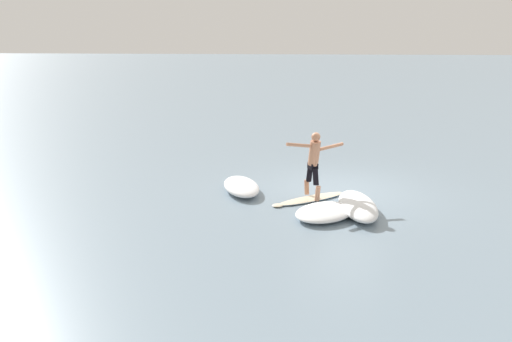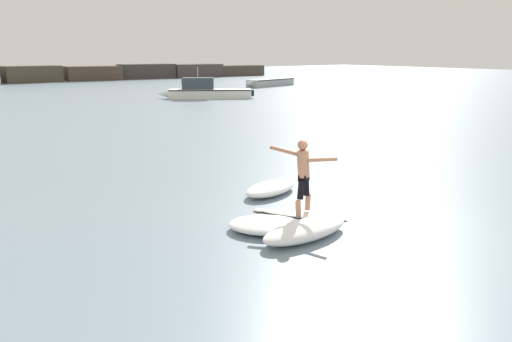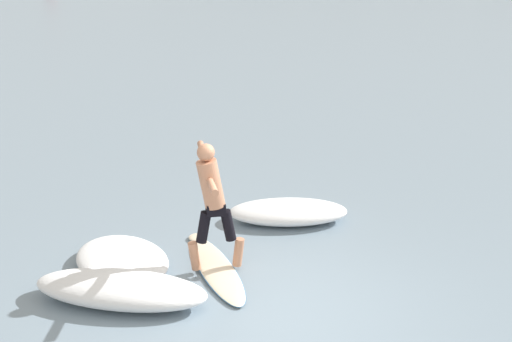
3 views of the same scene
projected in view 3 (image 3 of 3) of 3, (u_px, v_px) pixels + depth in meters
ground_plane at (269, 314)px, 8.96m from camera, size 200.00×200.00×0.00m
surfboard at (216, 268)px, 10.04m from camera, size 1.68×2.14×0.20m
surfer at (212, 196)px, 9.63m from camera, size 0.90×1.54×1.83m
wave_foam_at_tail at (122, 260)px, 10.07m from camera, size 2.07×2.03×0.26m
wave_foam_at_nose at (288, 212)px, 11.63m from camera, size 2.14×1.52×0.33m
wave_foam_beside at (121, 289)px, 9.18m from camera, size 2.38×1.11×0.36m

